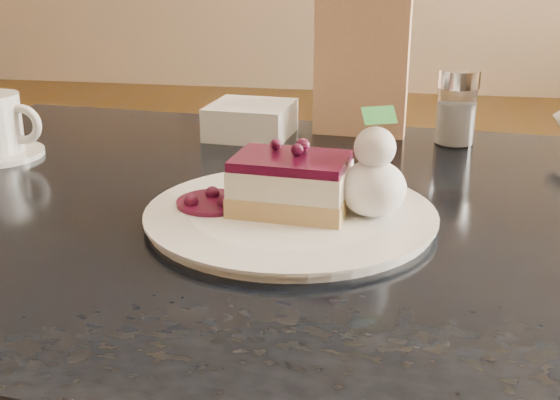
# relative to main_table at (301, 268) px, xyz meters

# --- Properties ---
(main_table) EXTENTS (1.38, 0.98, 0.82)m
(main_table) POSITION_rel_main_table_xyz_m (0.00, 0.00, 0.00)
(main_table) COLOR black
(main_table) RESTS_ON ground
(dessert_plate) EXTENTS (0.33, 0.33, 0.01)m
(dessert_plate) POSITION_rel_main_table_xyz_m (-0.00, -0.05, 0.09)
(dessert_plate) COLOR white
(dessert_plate) RESTS_ON main_table
(cheesecake_slice) EXTENTS (0.14, 0.10, 0.07)m
(cheesecake_slice) POSITION_rel_main_table_xyz_m (-0.00, -0.05, 0.13)
(cheesecake_slice) COLOR tan
(cheesecake_slice) RESTS_ON dessert_plate
(whipped_cream) EXTENTS (0.08, 0.08, 0.07)m
(whipped_cream) POSITION_rel_main_table_xyz_m (0.09, -0.05, 0.13)
(whipped_cream) COLOR white
(whipped_cream) RESTS_ON dessert_plate
(berry_sauce) EXTENTS (0.09, 0.09, 0.01)m
(berry_sauce) POSITION_rel_main_table_xyz_m (-0.10, -0.05, 0.10)
(berry_sauce) COLOR #380418
(berry_sauce) RESTS_ON dessert_plate
(menu_card) EXTENTS (0.16, 0.05, 0.24)m
(menu_card) POSITION_rel_main_table_xyz_m (0.04, 0.36, 0.21)
(menu_card) COLOR beige
(menu_card) RESTS_ON main_table
(sugar_shaker) EXTENTS (0.07, 0.07, 0.12)m
(sugar_shaker) POSITION_rel_main_table_xyz_m (0.20, 0.32, 0.15)
(sugar_shaker) COLOR white
(sugar_shaker) RESTS_ON main_table
(napkin_stack) EXTENTS (0.14, 0.14, 0.05)m
(napkin_stack) POSITION_rel_main_table_xyz_m (-0.13, 0.32, 0.11)
(napkin_stack) COLOR white
(napkin_stack) RESTS_ON main_table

